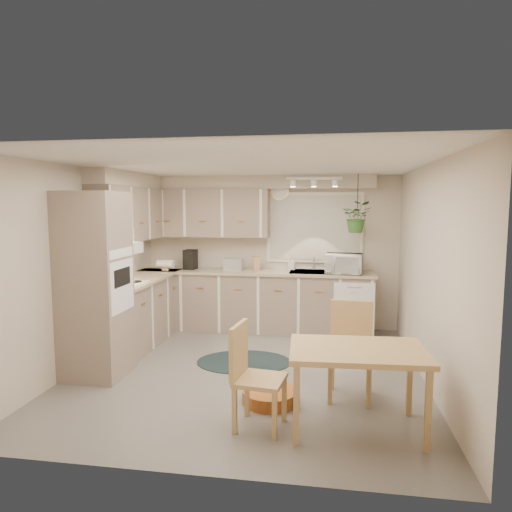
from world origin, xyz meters
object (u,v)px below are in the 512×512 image
object	(u,v)px
braided_rug	(244,362)
pet_bed	(270,396)
chair_left	(260,377)
microwave	(344,262)
chair_back	(351,352)
dining_table	(357,389)

from	to	relation	value
braided_rug	pet_bed	bearing A→B (deg)	-67.29
chair_left	pet_bed	bearing A→B (deg)	-174.69
braided_rug	microwave	distance (m)	2.17
braided_rug	pet_bed	xyz separation A→B (m)	(0.46, -1.11, 0.06)
chair_back	microwave	distance (m)	2.35
chair_back	braided_rug	xyz separation A→B (m)	(-1.25, 0.88, -0.48)
dining_table	chair_left	distance (m)	0.84
braided_rug	pet_bed	size ratio (longest dim) A/B	2.15
dining_table	chair_left	bearing A→B (deg)	-173.15
chair_back	microwave	bearing A→B (deg)	-85.84
chair_left	chair_back	world-z (taller)	chair_back
dining_table	pet_bed	distance (m)	0.96
chair_left	microwave	size ratio (longest dim) A/B	1.72
chair_back	pet_bed	bearing A→B (deg)	20.19
dining_table	microwave	distance (m)	3.01
dining_table	pet_bed	size ratio (longest dim) A/B	2.10
chair_back	braided_rug	distance (m)	1.60
braided_rug	chair_left	bearing A→B (deg)	-74.72
dining_table	braided_rug	bearing A→B (deg)	129.93
chair_left	pet_bed	world-z (taller)	chair_left
pet_bed	microwave	distance (m)	2.82
dining_table	microwave	world-z (taller)	microwave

